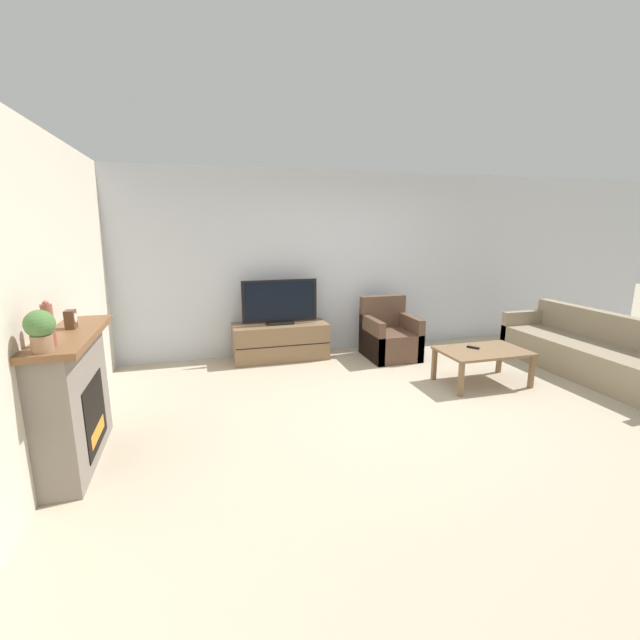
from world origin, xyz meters
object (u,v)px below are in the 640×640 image
object	(u,v)px
tv_stand	(281,342)
potted_plant	(40,329)
couch	(593,354)
tv	(280,303)
fireplace	(74,397)
mantel_clock	(71,319)
remote	(473,347)
mantel_vase_left	(48,324)
armchair	(389,338)
coffee_table	(483,354)

from	to	relation	value
tv_stand	potted_plant	bearing A→B (deg)	-126.69
potted_plant	couch	bearing A→B (deg)	10.11
tv	fireplace	bearing A→B (deg)	-133.05
mantel_clock	couch	world-z (taller)	mantel_clock
mantel_clock	potted_plant	xyz separation A→B (m)	(-0.00, -0.68, 0.08)
mantel_clock	remote	bearing A→B (deg)	7.84
tv	couch	world-z (taller)	tv
couch	mantel_clock	bearing A→B (deg)	-176.43
mantel_vase_left	tv	bearing A→B (deg)	51.65
mantel_vase_left	armchair	bearing A→B (deg)	32.44
mantel_vase_left	armchair	distance (m)	4.45
mantel_clock	potted_plant	distance (m)	0.69
armchair	potted_plant	bearing A→B (deg)	-145.79
potted_plant	tv_stand	bearing A→B (deg)	53.31
armchair	coffee_table	bearing A→B (deg)	-64.88
potted_plant	coffee_table	bearing A→B (deg)	15.18
mantel_clock	couch	xyz separation A→B (m)	(5.88, 0.37, -0.90)
tv_stand	mantel_vase_left	bearing A→B (deg)	-128.33
fireplace	tv	bearing A→B (deg)	46.95
mantel_clock	remote	world-z (taller)	mantel_clock
mantel_clock	mantel_vase_left	bearing A→B (deg)	-90.08
fireplace	couch	size ratio (longest dim) A/B	0.53
armchair	fireplace	bearing A→B (deg)	-152.20
tv	remote	bearing A→B (deg)	-36.37
tv	remote	xyz separation A→B (m)	(2.12, -1.56, -0.38)
potted_plant	remote	distance (m)	4.48
mantel_clock	tv_stand	xyz separation A→B (m)	(2.10, 2.14, -0.91)
tv	remote	distance (m)	2.66
fireplace	remote	world-z (taller)	fireplace
potted_plant	tv	size ratio (longest dim) A/B	0.26
armchair	remote	xyz separation A→B (m)	(0.55, -1.23, 0.16)
fireplace	armchair	bearing A→B (deg)	27.80
tv	mantel_vase_left	bearing A→B (deg)	-128.35
mantel_vase_left	armchair	size ratio (longest dim) A/B	0.36
armchair	remote	world-z (taller)	armchair
potted_plant	armchair	xyz separation A→B (m)	(3.67, 2.49, -0.97)
armchair	couch	distance (m)	2.64
fireplace	tv	size ratio (longest dim) A/B	1.20
tv_stand	remote	size ratio (longest dim) A/B	9.24
fireplace	couch	bearing A→B (deg)	4.81
tv	tv_stand	bearing A→B (deg)	90.00
fireplace	couch	xyz separation A→B (m)	(5.90, 0.50, -0.29)
mantel_vase_left	remote	world-z (taller)	mantel_vase_left
armchair	couch	xyz separation A→B (m)	(2.21, -1.45, -0.01)
potted_plant	tv_stand	distance (m)	3.66
mantel_vase_left	couch	xyz separation A→B (m)	(5.88, 0.89, -0.98)
mantel_clock	potted_plant	size ratio (longest dim) A/B	0.53
tv	coffee_table	world-z (taller)	tv
mantel_clock	fireplace	bearing A→B (deg)	-97.65
mantel_clock	remote	size ratio (longest dim) A/B	1.02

